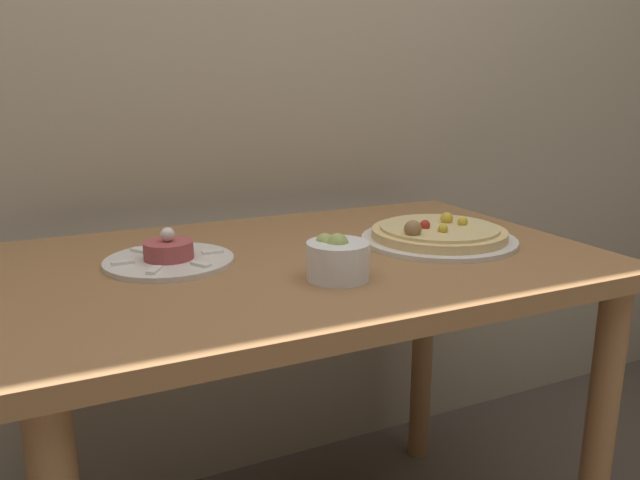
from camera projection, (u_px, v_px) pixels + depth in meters
dining_table at (310, 312)px, 1.27m from camera, size 1.12×0.74×0.77m
pizza_plate at (439, 235)px, 1.33m from camera, size 0.33×0.33×0.06m
tartare_plate at (169, 257)px, 1.17m from camera, size 0.24×0.24×0.07m
small_bowl at (337, 258)px, 1.08m from camera, size 0.11×0.11×0.08m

